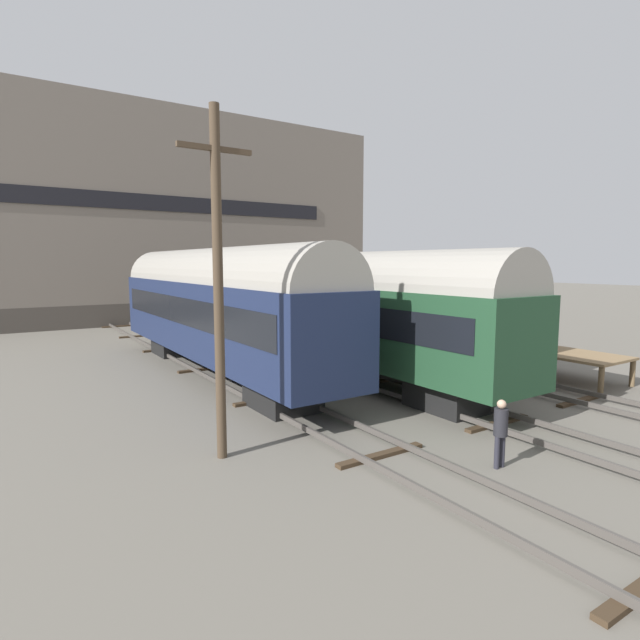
% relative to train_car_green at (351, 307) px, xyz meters
% --- Properties ---
extents(ground_plane, '(200.00, 200.00, 0.00)m').
position_rel_train_car_green_xyz_m(ground_plane, '(0.00, -4.26, -2.97)').
color(ground_plane, '#6B665B').
extents(track_left, '(2.60, 60.00, 0.26)m').
position_rel_train_car_green_xyz_m(track_left, '(-4.49, -4.26, -2.83)').
color(track_left, '#4C4742').
rests_on(track_left, ground).
extents(track_middle, '(2.60, 60.00, 0.26)m').
position_rel_train_car_green_xyz_m(track_middle, '(0.00, -4.26, -2.83)').
color(track_middle, '#4C4742').
rests_on(track_middle, ground).
extents(track_right, '(2.60, 60.00, 0.26)m').
position_rel_train_car_green_xyz_m(track_right, '(4.49, -4.26, -2.83)').
color(track_right, '#4C4742').
rests_on(track_right, ground).
extents(train_car_green, '(2.91, 16.31, 5.20)m').
position_rel_train_car_green_xyz_m(train_car_green, '(0.00, 0.00, 0.00)').
color(train_car_green, black).
rests_on(train_car_green, ground).
extents(train_car_brown, '(3.09, 16.98, 5.36)m').
position_rel_train_car_green_xyz_m(train_car_brown, '(4.49, 3.42, 0.07)').
color(train_car_brown, black).
rests_on(train_car_brown, ground).
extents(train_car_navy, '(2.99, 17.98, 5.38)m').
position_rel_train_car_green_xyz_m(train_car_navy, '(-4.49, 3.59, 0.10)').
color(train_car_navy, black).
rests_on(train_car_navy, ground).
extents(station_platform, '(2.59, 13.40, 1.15)m').
position_rel_train_car_green_xyz_m(station_platform, '(7.10, -0.60, -1.91)').
color(station_platform, '#8C704C').
rests_on(station_platform, ground).
extents(bench, '(1.40, 0.40, 0.91)m').
position_rel_train_car_green_xyz_m(bench, '(7.04, -2.13, -1.34)').
color(bench, brown).
rests_on(bench, station_platform).
extents(person_worker, '(0.32, 0.32, 1.63)m').
position_rel_train_car_green_xyz_m(person_worker, '(-2.58, -9.27, -1.99)').
color(person_worker, '#282833').
rests_on(person_worker, ground).
extents(utility_pole, '(1.80, 0.24, 8.40)m').
position_rel_train_car_green_xyz_m(utility_pole, '(-7.77, -5.11, 1.39)').
color(utility_pole, '#473828').
rests_on(utility_pole, ground).
extents(warehouse_building, '(36.59, 10.36, 16.93)m').
position_rel_train_car_green_xyz_m(warehouse_building, '(0.32, 28.16, 5.50)').
color(warehouse_building, '#46403A').
rests_on(warehouse_building, ground).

